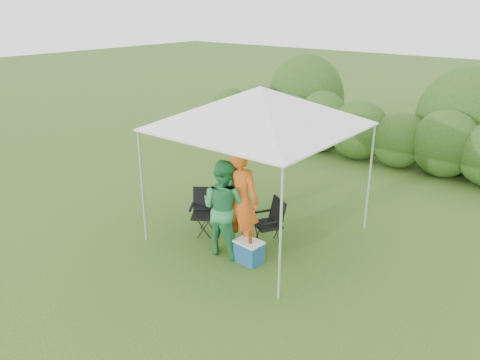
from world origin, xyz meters
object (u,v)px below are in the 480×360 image
Objects in this scene: chair_left at (205,208)px; woman at (224,208)px; man at (239,201)px; cooler at (249,251)px; chair_right at (272,219)px; canopy at (260,107)px.

chair_left is 0.50× the size of woman.
chair_left is 0.97m from woman.
chair_left is at bearing -26.94° from man.
man reaches higher than chair_left.
man is at bearing 156.77° from cooler.
cooler is (1.35, -0.37, -0.30)m from chair_left.
man is 4.02× the size of cooler.
chair_right is 0.86m from cooler.
canopy is 2.22m from chair_left.
man is at bearing -83.03° from chair_right.
cooler is (0.55, 0.01, -0.67)m from woman.
chair_right is 0.98× the size of chair_left.
canopy is at bearing -95.65° from man.
woman reaches higher than chair_left.
woman is at bearing -174.49° from cooler.
canopy reaches higher than man.
canopy is 1.85m from woman.
cooler is at bearing -50.77° from chair_left.
chair_left is 1.78× the size of cooler.
woman is at bearing -93.14° from canopy.
canopy is 1.79× the size of woman.
chair_left is at bearing -147.08° from canopy.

